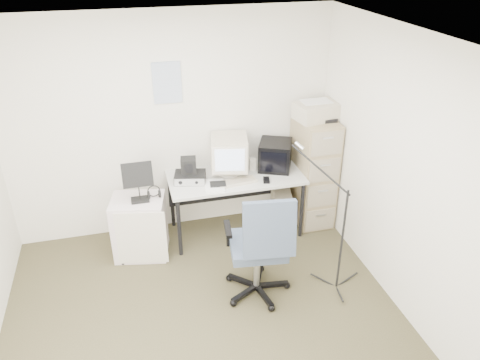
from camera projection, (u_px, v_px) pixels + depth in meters
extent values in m
cube|color=#3A3620|center=(208.00, 329.00, 4.20)|extent=(3.60, 3.60, 0.01)
cube|color=white|center=(195.00, 46.00, 3.02)|extent=(3.60, 3.60, 0.01)
cube|color=silver|center=(172.00, 127.00, 5.14)|extent=(3.60, 0.02, 2.50)
cube|color=silver|center=(409.00, 182.00, 4.02)|extent=(0.02, 3.60, 2.50)
cube|color=white|center=(167.00, 83.00, 4.89)|extent=(0.30, 0.02, 0.44)
cube|color=#94855D|center=(313.00, 171.00, 5.51)|extent=(0.40, 0.60, 1.30)
cube|color=beige|center=(317.00, 111.00, 5.17)|extent=(0.53, 0.41, 0.19)
cube|color=beige|center=(236.00, 204.00, 5.41)|extent=(1.50, 0.70, 0.73)
cube|color=beige|center=(229.00, 156.00, 5.19)|extent=(0.47, 0.49, 0.44)
cube|color=black|center=(275.00, 155.00, 5.34)|extent=(0.48, 0.49, 0.32)
cube|color=beige|center=(253.00, 164.00, 5.35)|extent=(0.08, 0.08, 0.13)
cube|color=beige|center=(237.00, 182.00, 5.09)|extent=(0.45, 0.21, 0.02)
cube|color=black|center=(266.00, 180.00, 5.11)|extent=(0.09, 0.13, 0.03)
cube|color=black|center=(190.00, 177.00, 5.11)|extent=(0.38, 0.31, 0.10)
cube|color=black|center=(188.00, 165.00, 5.07)|extent=(0.19, 0.18, 0.17)
cube|color=white|center=(214.00, 186.00, 5.02)|extent=(0.25, 0.31, 0.02)
cube|color=beige|center=(281.00, 207.00, 5.64)|extent=(0.30, 0.50, 0.44)
cube|color=#454D5E|center=(257.00, 244.00, 4.37)|extent=(0.74, 0.74, 1.15)
cube|color=silver|center=(140.00, 227.00, 5.04)|extent=(0.62, 0.54, 0.68)
cube|color=black|center=(138.00, 181.00, 4.76)|extent=(0.32, 0.20, 0.45)
torus|color=black|center=(154.00, 193.00, 4.90)|extent=(0.16, 0.16, 0.03)
cylinder|color=black|center=(344.00, 226.00, 4.36)|extent=(0.03, 0.03, 1.45)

